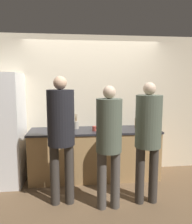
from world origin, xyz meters
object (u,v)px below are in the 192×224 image
Objects in this scene: person_center at (109,137)px; fruit_bowl at (111,127)px; cup_red at (95,129)px; bottle_dark at (151,123)px; refrigerator at (2,129)px; utensil_crock at (76,125)px; person_left at (61,128)px; person_right at (148,132)px; bottle_amber at (136,122)px.

person_center reaches higher than fruit_bowl.
person_center reaches higher than cup_red.
person_center is at bearing -133.52° from bottle_dark.
person_center is 5.44× the size of fruit_bowl.
refrigerator is at bearing 177.50° from cup_red.
bottle_dark is (2.64, 0.04, 0.05)m from refrigerator.
cup_red is (0.32, -0.21, -0.03)m from utensil_crock.
person_left is at bearing -37.72° from refrigerator.
person_right is 6.78× the size of bottle_dark.
bottle_dark reaches higher than cup_red.
person_left reaches higher than person_right.
cup_red is at bearing -165.72° from bottle_amber.
bottle_dark is (0.97, 1.02, -0.01)m from person_center.
person_left is 5.84× the size of fruit_bowl.
bottle_dark is at bearing 0.97° from refrigerator.
person_center is at bearing -122.60° from bottle_amber.
refrigerator is 7.60× the size of bottle_amber.
utensil_crock is at bearing 133.20° from person_right.
bottle_amber is at bearing -0.41° from utensil_crock.
utensil_crock is 3.25× the size of cup_red.
bottle_amber is (0.71, 1.12, -0.02)m from person_center.
person_left is 1.65m from bottle_amber.
cup_red is at bearing -173.92° from bottle_dark.
bottle_amber is at bearing 82.09° from person_right.
person_right is 1.43m from utensil_crock.
refrigerator is 2.41m from person_right.
refrigerator reaches higher than person_center.
person_right is (1.21, -0.11, -0.06)m from person_left.
person_left is at bearing 163.83° from person_center.
person_right is at bearing -46.80° from utensil_crock.
person_center reaches higher than bottle_dark.
person_center is 1.32m from bottle_amber.
person_center is 0.58m from person_right.
person_left is 21.69× the size of cup_red.
fruit_bowl is (0.21, 1.00, -0.07)m from person_center.
person_right reaches higher than person_center.
fruit_bowl is (-0.36, 0.92, -0.11)m from person_right.
utensil_crock is 1.06× the size of bottle_dark.
bottle_dark is 1.07m from cup_red.
refrigerator is 6.94× the size of utensil_crock.
fruit_bowl is 0.52m from bottle_amber.
person_center is at bearing -69.88° from utensil_crock.
bottle_amber is 2.96× the size of cup_red.
bottle_dark is 3.05× the size of cup_red.
bottle_amber is at bearing 3.29° from refrigerator.
person_left is at bearing -152.53° from bottle_dark.
bottle_amber is (0.51, 0.12, 0.05)m from fruit_bowl.
person_left is (1.03, -0.79, 0.16)m from refrigerator.
person_left is at bearing -136.21° from fruit_bowl.
fruit_bowl is at bearing 43.79° from person_left.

